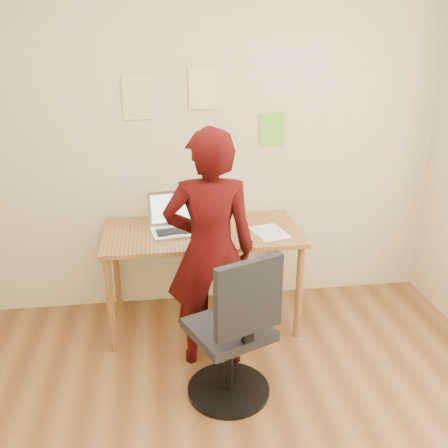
{
  "coord_description": "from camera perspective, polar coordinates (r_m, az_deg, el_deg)",
  "views": [
    {
      "loc": [
        -0.42,
        -1.91,
        2.07
      ],
      "look_at": [
        -0.02,
        0.95,
        0.95
      ],
      "focal_mm": 40.0,
      "sensor_mm": 36.0,
      "label": 1
    }
  ],
  "objects": [
    {
      "name": "room",
      "position": [
        2.09,
        4.09,
        0.94
      ],
      "size": [
        3.58,
        3.58,
        2.78
      ],
      "color": "brown",
      "rests_on": "ground"
    },
    {
      "name": "desk",
      "position": [
        3.6,
        -2.5,
        -2.04
      ],
      "size": [
        1.4,
        0.7,
        0.74
      ],
      "color": "olive",
      "rests_on": "ground"
    },
    {
      "name": "laptop",
      "position": [
        3.57,
        -5.57,
        0.11
      ],
      "size": [
        0.4,
        0.37,
        0.26
      ],
      "rotation": [
        0.0,
        0.0,
        0.16
      ],
      "color": "#BABAC2",
      "rests_on": "desk"
    },
    {
      "name": "paper_sheet",
      "position": [
        3.54,
        5.25,
        -0.94
      ],
      "size": [
        0.27,
        0.34,
        0.0
      ],
      "primitive_type": "cube",
      "rotation": [
        0.0,
        0.0,
        0.22
      ],
      "color": "white",
      "rests_on": "desk"
    },
    {
      "name": "phone",
      "position": [
        3.4,
        2.43,
        -1.75
      ],
      "size": [
        0.09,
        0.13,
        0.01
      ],
      "rotation": [
        0.0,
        0.0,
        0.25
      ],
      "color": "black",
      "rests_on": "desk"
    },
    {
      "name": "wall_note_left",
      "position": [
        3.68,
        -9.83,
        14.0
      ],
      "size": [
        0.21,
        0.0,
        0.3
      ],
      "primitive_type": "cube",
      "color": "#EFE28F",
      "rests_on": "room"
    },
    {
      "name": "wall_note_mid",
      "position": [
        3.69,
        -2.37,
        15.28
      ],
      "size": [
        0.21,
        0.0,
        0.3
      ],
      "primitive_type": "cube",
      "color": "#EFE28F",
      "rests_on": "room"
    },
    {
      "name": "wall_note_right",
      "position": [
        3.82,
        5.49,
        10.75
      ],
      "size": [
        0.18,
        0.0,
        0.24
      ],
      "primitive_type": "cube",
      "color": "#6DDC31",
      "rests_on": "room"
    },
    {
      "name": "office_chair",
      "position": [
        2.95,
        1.19,
        -13.04
      ],
      "size": [
        0.56,
        0.57,
        0.97
      ],
      "rotation": [
        0.0,
        0.0,
        0.4
      ],
      "color": "black",
      "rests_on": "ground"
    },
    {
      "name": "person",
      "position": [
        3.12,
        -1.61,
        -3.15
      ],
      "size": [
        0.6,
        0.41,
        1.57
      ],
      "primitive_type": "imported",
      "rotation": [
        0.0,
        0.0,
        3.08
      ],
      "color": "#370707",
      "rests_on": "ground"
    }
  ]
}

